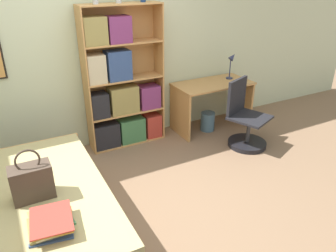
{
  "coord_description": "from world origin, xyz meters",
  "views": [
    {
      "loc": [
        -0.83,
        -2.43,
        2.15
      ],
      "look_at": [
        0.56,
        0.19,
        0.75
      ],
      "focal_mm": 35.0,
      "sensor_mm": 36.0,
      "label": 1
    }
  ],
  "objects_px": {
    "desk": "(212,97)",
    "bed": "(44,216)",
    "desk_lamp": "(232,61)",
    "waste_bin": "(208,121)",
    "handbag": "(32,181)",
    "bookcase": "(120,89)",
    "book_stack_on_bed": "(50,223)",
    "desk_chair": "(245,126)"
  },
  "relations": [
    {
      "from": "book_stack_on_bed",
      "to": "desk_chair",
      "type": "xyz_separation_m",
      "value": [
        2.66,
        1.07,
        -0.29
      ]
    },
    {
      "from": "book_stack_on_bed",
      "to": "desk",
      "type": "bearing_deg",
      "value": 33.95
    },
    {
      "from": "waste_bin",
      "to": "handbag",
      "type": "bearing_deg",
      "value": -153.71
    },
    {
      "from": "book_stack_on_bed",
      "to": "desk",
      "type": "xyz_separation_m",
      "value": [
        2.58,
        1.74,
        -0.08
      ]
    },
    {
      "from": "bed",
      "to": "waste_bin",
      "type": "distance_m",
      "value": 2.76
    },
    {
      "from": "handbag",
      "to": "desk",
      "type": "bearing_deg",
      "value": 26.46
    },
    {
      "from": "waste_bin",
      "to": "desk_chair",
      "type": "bearing_deg",
      "value": -73.44
    },
    {
      "from": "desk",
      "to": "desk_chair",
      "type": "bearing_deg",
      "value": -82.91
    },
    {
      "from": "waste_bin",
      "to": "bed",
      "type": "bearing_deg",
      "value": -154.69
    },
    {
      "from": "book_stack_on_bed",
      "to": "desk_lamp",
      "type": "height_order",
      "value": "desk_lamp"
    },
    {
      "from": "bed",
      "to": "desk",
      "type": "xyz_separation_m",
      "value": [
        2.6,
        1.24,
        0.23
      ]
    },
    {
      "from": "bookcase",
      "to": "handbag",
      "type": "bearing_deg",
      "value": -131.39
    },
    {
      "from": "bed",
      "to": "desk",
      "type": "distance_m",
      "value": 2.89
    },
    {
      "from": "handbag",
      "to": "desk_lamp",
      "type": "xyz_separation_m",
      "value": [
        2.99,
        1.37,
        0.29
      ]
    },
    {
      "from": "book_stack_on_bed",
      "to": "desk_lamp",
      "type": "bearing_deg",
      "value": 31.47
    },
    {
      "from": "book_stack_on_bed",
      "to": "desk_chair",
      "type": "height_order",
      "value": "desk_chair"
    },
    {
      "from": "desk_lamp",
      "to": "waste_bin",
      "type": "relative_size",
      "value": 1.41
    },
    {
      "from": "bookcase",
      "to": "desk",
      "type": "relative_size",
      "value": 1.62
    },
    {
      "from": "bookcase",
      "to": "waste_bin",
      "type": "height_order",
      "value": "bookcase"
    },
    {
      "from": "handbag",
      "to": "waste_bin",
      "type": "height_order",
      "value": "handbag"
    },
    {
      "from": "waste_bin",
      "to": "desk_lamp",
      "type": "bearing_deg",
      "value": 14.74
    },
    {
      "from": "bookcase",
      "to": "desk",
      "type": "bearing_deg",
      "value": -6.08
    },
    {
      "from": "desk",
      "to": "desk_lamp",
      "type": "distance_m",
      "value": 0.6
    },
    {
      "from": "desk_lamp",
      "to": "handbag",
      "type": "bearing_deg",
      "value": -155.35
    },
    {
      "from": "book_stack_on_bed",
      "to": "bookcase",
      "type": "relative_size",
      "value": 0.21
    },
    {
      "from": "handbag",
      "to": "waste_bin",
      "type": "bearing_deg",
      "value": 26.29
    },
    {
      "from": "handbag",
      "to": "bookcase",
      "type": "distance_m",
      "value": 1.94
    },
    {
      "from": "handbag",
      "to": "bookcase",
      "type": "relative_size",
      "value": 0.24
    },
    {
      "from": "handbag",
      "to": "book_stack_on_bed",
      "type": "height_order",
      "value": "handbag"
    },
    {
      "from": "bed",
      "to": "desk_chair",
      "type": "relative_size",
      "value": 2.12
    },
    {
      "from": "desk",
      "to": "desk_chair",
      "type": "height_order",
      "value": "desk_chair"
    },
    {
      "from": "desk",
      "to": "desk_lamp",
      "type": "height_order",
      "value": "desk_lamp"
    },
    {
      "from": "desk",
      "to": "waste_bin",
      "type": "xyz_separation_m",
      "value": [
        -0.1,
        -0.06,
        -0.35
      ]
    },
    {
      "from": "desk_chair",
      "to": "handbag",
      "type": "bearing_deg",
      "value": -166.7
    },
    {
      "from": "book_stack_on_bed",
      "to": "bookcase",
      "type": "distance_m",
      "value": 2.26
    },
    {
      "from": "bookcase",
      "to": "waste_bin",
      "type": "relative_size",
      "value": 6.58
    },
    {
      "from": "desk_lamp",
      "to": "book_stack_on_bed",
      "type": "bearing_deg",
      "value": -148.53
    },
    {
      "from": "book_stack_on_bed",
      "to": "bookcase",
      "type": "height_order",
      "value": "bookcase"
    },
    {
      "from": "desk",
      "to": "bed",
      "type": "bearing_deg",
      "value": -154.48
    },
    {
      "from": "book_stack_on_bed",
      "to": "waste_bin",
      "type": "xyz_separation_m",
      "value": [
        2.48,
        1.68,
        -0.43
      ]
    },
    {
      "from": "bed",
      "to": "bookcase",
      "type": "bearing_deg",
      "value": 47.98
    },
    {
      "from": "bookcase",
      "to": "desk",
      "type": "height_order",
      "value": "bookcase"
    }
  ]
}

